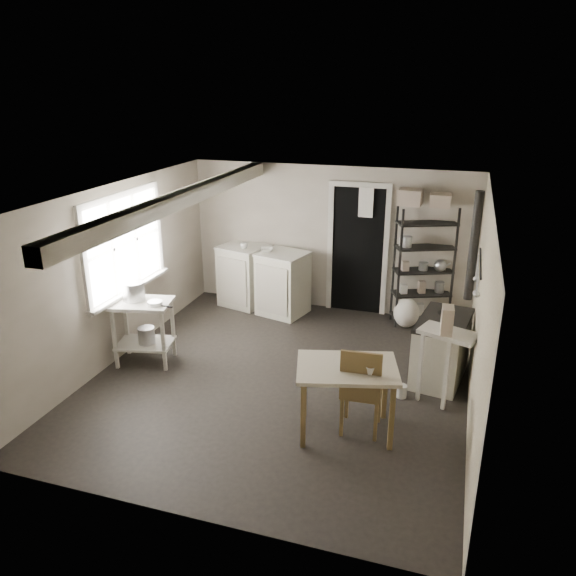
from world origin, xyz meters
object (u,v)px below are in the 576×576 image
(stockpot, at_px, (134,293))
(base_cabinets, at_px, (263,282))
(work_table, at_px, (346,400))
(prep_table, at_px, (145,334))
(chair, at_px, (362,389))
(flour_sack, at_px, (406,312))
(stove, at_px, (442,345))
(shelf_rack, at_px, (424,263))

(stockpot, height_order, base_cabinets, stockpot)
(base_cabinets, bearing_deg, work_table, -41.87)
(prep_table, distance_m, stockpot, 0.55)
(chair, distance_m, flour_sack, 2.84)
(stockpot, distance_m, chair, 3.21)
(stove, bearing_deg, flour_sack, 120.45)
(prep_table, height_order, chair, chair)
(shelf_rack, bearing_deg, stockpot, -167.83)
(prep_table, relative_size, flour_sack, 1.84)
(stockpot, xyz_separation_m, work_table, (2.96, -0.79, -0.56))
(shelf_rack, distance_m, flour_sack, 0.77)
(stove, distance_m, flour_sack, 1.55)
(prep_table, relative_size, stockpot, 2.85)
(work_table, relative_size, flour_sack, 2.20)
(base_cabinets, height_order, shelf_rack, shelf_rack)
(shelf_rack, bearing_deg, work_table, -121.07)
(prep_table, height_order, stockpot, stockpot)
(prep_table, xyz_separation_m, shelf_rack, (3.31, 2.41, 0.55))
(stove, relative_size, work_table, 0.99)
(stockpot, distance_m, stove, 3.93)
(prep_table, bearing_deg, flour_sack, 34.59)
(shelf_rack, relative_size, stove, 1.79)
(base_cabinets, relative_size, shelf_rack, 0.84)
(stockpot, xyz_separation_m, base_cabinets, (0.96, 2.19, -0.48))
(stove, relative_size, chair, 1.01)
(stove, xyz_separation_m, work_table, (-0.88, -1.50, -0.06))
(prep_table, height_order, work_table, prep_table)
(stockpot, height_order, flour_sack, stockpot)
(prep_table, distance_m, flour_sack, 3.82)
(prep_table, xyz_separation_m, chair, (2.98, -0.66, 0.08))
(base_cabinets, height_order, work_table, base_cabinets)
(stockpot, bearing_deg, shelf_rack, 34.68)
(stockpot, height_order, work_table, stockpot)
(flour_sack, bearing_deg, work_table, -95.91)
(prep_table, distance_m, stove, 3.79)
(stockpot, bearing_deg, base_cabinets, 66.39)
(prep_table, relative_size, chair, 0.85)
(work_table, bearing_deg, stockpot, 164.97)
(base_cabinets, distance_m, shelf_rack, 2.53)
(stove, bearing_deg, base_cabinets, 161.21)
(stockpot, distance_m, base_cabinets, 2.44)
(stove, xyz_separation_m, chair, (-0.73, -1.40, 0.04))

